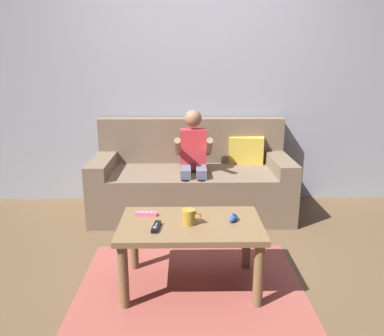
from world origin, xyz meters
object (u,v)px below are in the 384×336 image
(person_seated_on_couch, at_px, (193,159))
(game_remote_pink_far_corner, at_px, (146,214))
(coffee_mug, at_px, (189,217))
(couch, at_px, (192,181))
(game_remote_black_near_edge, at_px, (156,227))
(coffee_table, at_px, (191,234))
(nunchuk_blue, at_px, (233,218))

(person_seated_on_couch, relative_size, game_remote_pink_far_corner, 6.96)
(coffee_mug, bearing_deg, person_seated_on_couch, 87.62)
(coffee_mug, bearing_deg, couch, 88.14)
(game_remote_black_near_edge, xyz_separation_m, coffee_mug, (0.20, 0.06, 0.04))
(coffee_table, height_order, coffee_mug, coffee_mug)
(game_remote_black_near_edge, height_order, nunchuk_blue, nunchuk_blue)
(game_remote_pink_far_corner, bearing_deg, person_seated_on_couch, 71.91)
(couch, relative_size, coffee_mug, 15.45)
(person_seated_on_couch, bearing_deg, coffee_mug, -92.38)
(person_seated_on_couch, xyz_separation_m, coffee_table, (-0.04, -1.11, -0.21))
(coffee_table, relative_size, game_remote_black_near_edge, 6.15)
(coffee_table, distance_m, nunchuk_blue, 0.28)
(person_seated_on_couch, bearing_deg, coffee_table, -91.95)
(coffee_table, bearing_deg, game_remote_pink_far_corner, 157.66)
(person_seated_on_couch, height_order, coffee_table, person_seated_on_couch)
(nunchuk_blue, bearing_deg, coffee_table, -175.97)
(couch, xyz_separation_m, game_remote_black_near_edge, (-0.24, -1.38, 0.15))
(game_remote_black_near_edge, bearing_deg, coffee_mug, 17.24)
(nunchuk_blue, distance_m, game_remote_pink_far_corner, 0.56)
(nunchuk_blue, xyz_separation_m, coffee_mug, (-0.28, -0.04, 0.03))
(couch, bearing_deg, coffee_table, -91.48)
(person_seated_on_couch, distance_m, game_remote_black_near_edge, 1.22)
(couch, relative_size, coffee_table, 2.07)
(couch, bearing_deg, game_remote_pink_far_corner, -105.20)
(game_remote_black_near_edge, bearing_deg, person_seated_on_couch, 78.45)
(couch, height_order, game_remote_black_near_edge, couch)
(nunchuk_blue, distance_m, coffee_mug, 0.28)
(coffee_table, relative_size, nunchuk_blue, 8.80)
(game_remote_pink_far_corner, height_order, coffee_mug, coffee_mug)
(person_seated_on_couch, bearing_deg, couch, 91.34)
(nunchuk_blue, bearing_deg, person_seated_on_couch, 101.90)
(nunchuk_blue, relative_size, game_remote_pink_far_corner, 0.70)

